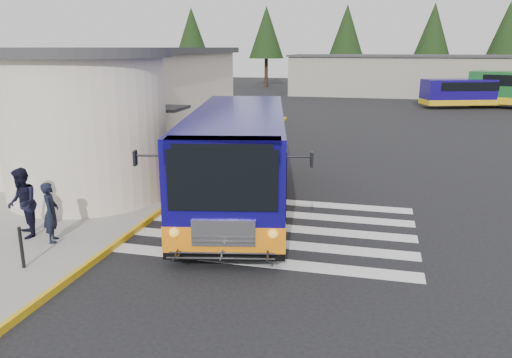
% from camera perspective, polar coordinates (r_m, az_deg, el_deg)
% --- Properties ---
extents(ground, '(140.00, 140.00, 0.00)m').
position_cam_1_polar(ground, '(14.92, 4.26, -4.62)').
color(ground, black).
rests_on(ground, ground).
extents(sidewalk, '(10.00, 34.00, 0.15)m').
position_cam_1_polar(sidewalk, '(21.69, -17.96, 1.09)').
color(sidewalk, gray).
rests_on(sidewalk, ground).
extents(curb_strip, '(0.12, 34.00, 0.16)m').
position_cam_1_polar(curb_strip, '(19.59, -5.51, 0.34)').
color(curb_strip, gold).
rests_on(curb_strip, ground).
extents(station_building, '(12.70, 18.70, 4.80)m').
position_cam_1_polar(station_building, '(24.69, -18.60, 8.51)').
color(station_building, beige).
rests_on(station_building, ground).
extents(crosswalk, '(8.00, 5.35, 0.01)m').
position_cam_1_polar(crosswalk, '(14.26, 1.74, -5.49)').
color(crosswalk, silver).
rests_on(crosswalk, ground).
extents(depot_building, '(26.40, 8.40, 4.20)m').
position_cam_1_polar(depot_building, '(56.09, 17.89, 11.21)').
color(depot_building, gray).
rests_on(depot_building, ground).
extents(tree_line, '(58.40, 4.40, 10.00)m').
position_cam_1_polar(tree_line, '(64.04, 18.03, 15.75)').
color(tree_line, black).
rests_on(tree_line, ground).
extents(transit_bus, '(5.31, 11.10, 3.04)m').
position_cam_1_polar(transit_bus, '(15.81, -2.03, 2.02)').
color(transit_bus, '#0F0866').
rests_on(transit_bus, ground).
extents(pedestrian_a, '(0.58, 0.67, 1.55)m').
position_cam_1_polar(pedestrian_a, '(13.62, -22.39, -3.54)').
color(pedestrian_a, black).
rests_on(pedestrian_a, sidewalk).
extents(pedestrian_b, '(1.11, 1.13, 1.83)m').
position_cam_1_polar(pedestrian_b, '(14.20, -25.14, -2.51)').
color(pedestrian_b, black).
rests_on(pedestrian_b, sidewalk).
extents(bollard, '(0.08, 0.08, 0.97)m').
position_cam_1_polar(bollard, '(12.37, -25.23, -7.10)').
color(bollard, black).
rests_on(bollard, sidewalk).
extents(far_bus_a, '(8.25, 4.66, 2.05)m').
position_cam_1_polar(far_bus_a, '(46.13, 23.30, 9.13)').
color(far_bus_a, '#12085F').
rests_on(far_bus_a, ground).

